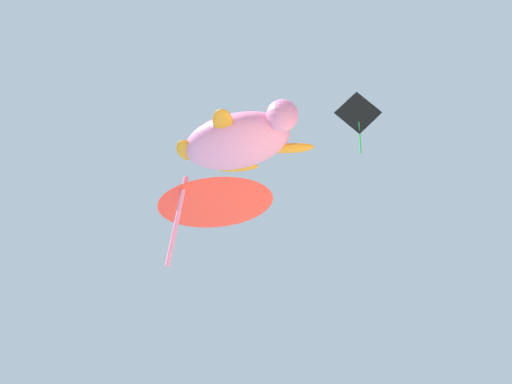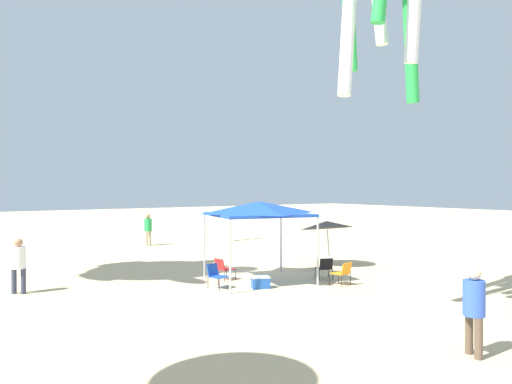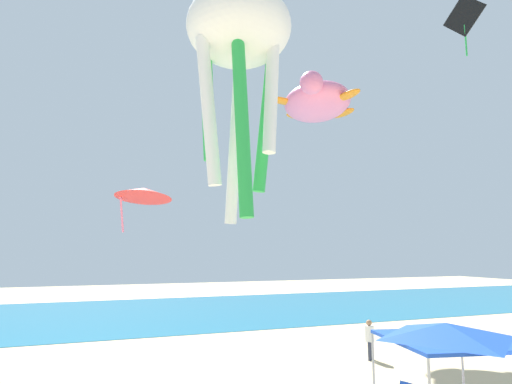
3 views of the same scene
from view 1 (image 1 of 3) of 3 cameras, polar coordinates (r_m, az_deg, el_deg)
name	(u,v)px [view 1 (image 1 of 3)]	position (r m, az deg, el deg)	size (l,w,h in m)	color
kite_diamond_black	(358,115)	(35.85, 10.00, 7.46)	(0.69, 2.85, 4.16)	black
kite_turtle_pink	(238,141)	(27.65, -1.73, 5.00)	(7.34, 7.35, 2.56)	pink
kite_delta_red	(215,195)	(14.20, -4.07, -0.29)	(3.84, 3.86, 2.42)	red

